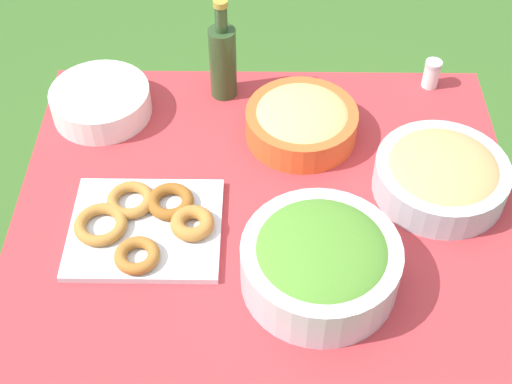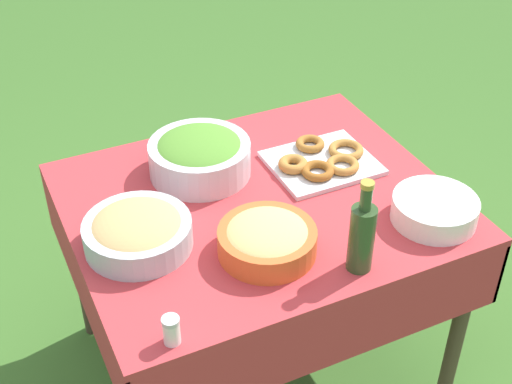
% 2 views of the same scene
% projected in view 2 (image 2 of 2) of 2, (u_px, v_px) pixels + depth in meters
% --- Properties ---
extents(ground_plane, '(14.00, 14.00, 0.00)m').
position_uv_depth(ground_plane, '(258.00, 362.00, 2.57)').
color(ground_plane, '#3D6B28').
extents(picnic_table, '(1.12, 0.94, 0.74)m').
position_uv_depth(picnic_table, '(259.00, 226.00, 2.20)').
color(picnic_table, '#B73338').
rests_on(picnic_table, ground_plane).
extents(salad_bowl, '(0.32, 0.32, 0.13)m').
position_uv_depth(salad_bowl, '(200.00, 155.00, 2.21)').
color(salad_bowl, silver).
rests_on(salad_bowl, picnic_table).
extents(pasta_bowl, '(0.27, 0.27, 0.09)m').
position_uv_depth(pasta_bowl, '(267.00, 239.00, 1.92)').
color(pasta_bowl, '#E05B28').
rests_on(pasta_bowl, picnic_table).
extents(donut_platter, '(0.33, 0.29, 0.05)m').
position_uv_depth(donut_platter, '(322.00, 161.00, 2.27)').
color(donut_platter, silver).
rests_on(donut_platter, picnic_table).
extents(plate_stack, '(0.25, 0.25, 0.07)m').
position_uv_depth(plate_stack, '(435.00, 210.00, 2.04)').
color(plate_stack, white).
rests_on(plate_stack, picnic_table).
extents(olive_oil_bottle, '(0.07, 0.07, 0.28)m').
position_uv_depth(olive_oil_bottle, '(362.00, 235.00, 1.83)').
color(olive_oil_bottle, '#2D4723').
rests_on(olive_oil_bottle, picnic_table).
extents(bread_bowl, '(0.30, 0.30, 0.10)m').
position_uv_depth(bread_bowl, '(138.00, 231.00, 1.94)').
color(bread_bowl, '#B2B7BC').
rests_on(bread_bowl, picnic_table).
extents(salt_shaker, '(0.04, 0.04, 0.08)m').
position_uv_depth(salt_shaker, '(171.00, 330.00, 1.66)').
color(salt_shaker, white).
rests_on(salt_shaker, picnic_table).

